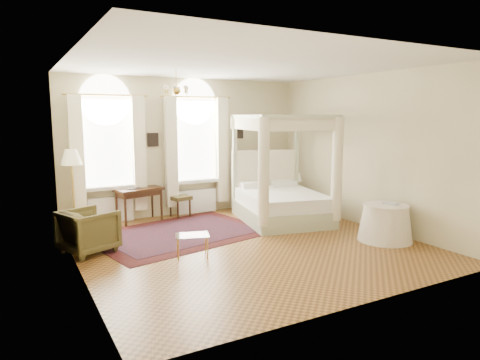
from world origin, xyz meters
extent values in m
plane|color=#92602A|center=(0.00, 0.00, 0.00)|extent=(6.00, 6.00, 0.00)
plane|color=beige|center=(0.00, 3.00, 1.65)|extent=(6.00, 0.00, 6.00)
plane|color=beige|center=(0.00, -3.00, 1.65)|extent=(6.00, 0.00, 6.00)
plane|color=beige|center=(-3.00, 0.00, 1.65)|extent=(0.00, 6.00, 6.00)
plane|color=beige|center=(3.00, 0.00, 1.65)|extent=(0.00, 6.00, 6.00)
plane|color=white|center=(0.00, 0.00, 3.30)|extent=(6.00, 6.00, 0.00)
cube|color=white|center=(-1.90, 2.97, 1.80)|extent=(1.10, 0.04, 1.90)
cylinder|color=white|center=(-1.90, 2.97, 2.75)|extent=(1.10, 0.04, 1.10)
cube|color=white|center=(-1.90, 2.88, 0.81)|extent=(1.32, 0.24, 0.08)
cube|color=#F5EDCA|center=(-2.57, 2.80, 1.55)|extent=(0.28, 0.14, 2.60)
cube|color=#F5EDCA|center=(-1.23, 2.80, 1.55)|extent=(0.28, 0.14, 2.60)
cube|color=white|center=(-1.90, 2.90, 0.30)|extent=(1.00, 0.12, 0.58)
cube|color=white|center=(0.20, 2.97, 1.80)|extent=(1.10, 0.04, 1.90)
cylinder|color=white|center=(0.20, 2.97, 2.75)|extent=(1.10, 0.04, 1.10)
cube|color=white|center=(0.20, 2.88, 0.81)|extent=(1.32, 0.24, 0.08)
cube|color=#F5EDCA|center=(-0.47, 2.80, 1.55)|extent=(0.28, 0.14, 2.60)
cube|color=#F5EDCA|center=(0.87, 2.80, 1.55)|extent=(0.28, 0.14, 2.60)
cube|color=white|center=(0.20, 2.90, 0.30)|extent=(1.00, 0.12, 0.58)
cylinder|color=#B2903B|center=(-0.90, 1.20, 3.10)|extent=(0.02, 0.02, 0.40)
sphere|color=#B2903B|center=(-0.90, 1.20, 2.88)|extent=(0.16, 0.16, 0.16)
sphere|color=beige|center=(-0.68, 1.20, 2.95)|extent=(0.07, 0.07, 0.07)
sphere|color=beige|center=(-0.79, 1.39, 2.95)|extent=(0.07, 0.07, 0.07)
sphere|color=beige|center=(-1.01, 1.39, 2.95)|extent=(0.07, 0.07, 0.07)
sphere|color=beige|center=(-1.12, 1.20, 2.95)|extent=(0.07, 0.07, 0.07)
sphere|color=beige|center=(-1.01, 1.01, 2.95)|extent=(0.07, 0.07, 0.07)
sphere|color=beige|center=(-0.79, 1.01, 2.95)|extent=(0.07, 0.07, 0.07)
cube|color=black|center=(-0.85, 2.97, 1.85)|extent=(0.26, 0.03, 0.32)
cube|color=black|center=(1.45, 2.97, 1.95)|extent=(0.22, 0.03, 0.26)
cube|color=#B6BD9A|center=(1.59, 1.20, 0.19)|extent=(2.17, 2.49, 0.37)
cube|color=white|center=(1.59, 1.20, 0.52)|extent=(2.05, 2.37, 0.29)
cube|color=#F5EDCA|center=(1.81, 2.22, 0.93)|extent=(1.74, 0.44, 1.24)
cube|color=#B6BD9A|center=(1.00, 2.37, 1.19)|extent=(0.11, 0.11, 2.39)
cube|color=#B6BD9A|center=(2.60, 2.04, 1.19)|extent=(0.11, 0.11, 2.39)
cube|color=#B6BD9A|center=(0.58, 0.36, 1.19)|extent=(0.11, 0.11, 2.39)
cube|color=#B6BD9A|center=(2.19, 0.02, 1.19)|extent=(0.11, 0.11, 2.39)
cube|color=#B6BD9A|center=(1.80, 2.20, 2.39)|extent=(1.74, 0.44, 0.08)
cube|color=#B6BD9A|center=(1.39, 0.19, 2.39)|extent=(1.74, 0.44, 0.08)
cube|color=#B6BD9A|center=(0.79, 1.36, 2.39)|extent=(0.52, 2.15, 0.08)
cube|color=#B6BD9A|center=(2.40, 1.03, 2.39)|extent=(0.52, 2.15, 0.08)
cube|color=#F5EDCA|center=(1.80, 2.20, 2.24)|extent=(1.80, 0.41, 0.29)
cube|color=#F5EDCA|center=(1.39, 0.19, 2.24)|extent=(1.80, 0.41, 0.29)
cube|color=#F5EDCA|center=(0.79, 1.36, 2.24)|extent=(0.49, 2.20, 0.29)
cube|color=#F5EDCA|center=(2.40, 1.03, 2.24)|extent=(0.49, 2.20, 0.29)
cylinder|color=#F5EDCA|center=(0.58, 0.36, 1.30)|extent=(0.23, 0.23, 2.18)
cylinder|color=#F5EDCA|center=(2.19, 0.02, 1.30)|extent=(0.23, 0.23, 2.18)
cube|color=#341E0E|center=(2.70, 2.10, 0.27)|extent=(0.48, 0.46, 0.54)
cylinder|color=#B2903B|center=(2.70, 2.16, 0.63)|extent=(0.11, 0.11, 0.19)
cone|color=beige|center=(2.70, 2.16, 0.82)|extent=(0.27, 0.27, 0.21)
cube|color=#341E0E|center=(-1.30, 2.70, 0.75)|extent=(1.14, 0.77, 0.06)
cube|color=#341E0E|center=(-1.30, 2.70, 0.65)|extent=(1.01, 0.64, 0.10)
cylinder|color=#341E0E|center=(-1.79, 2.79, 0.36)|extent=(0.05, 0.05, 0.73)
cylinder|color=#341E0E|center=(-0.90, 3.01, 0.36)|extent=(0.05, 0.05, 0.73)
cylinder|color=#341E0E|center=(-1.69, 2.39, 0.36)|extent=(0.05, 0.05, 0.73)
cylinder|color=#341E0E|center=(-0.81, 2.61, 0.36)|extent=(0.05, 0.05, 0.73)
imported|color=black|center=(-1.45, 2.65, 0.79)|extent=(0.33, 0.22, 0.02)
cube|color=#483F1F|center=(-0.31, 2.70, 0.47)|extent=(0.52, 0.52, 0.09)
cylinder|color=#341E0E|center=(-0.44, 2.50, 0.21)|extent=(0.04, 0.04, 0.42)
cylinder|color=#341E0E|center=(-0.12, 2.57, 0.21)|extent=(0.04, 0.04, 0.42)
cylinder|color=#341E0E|center=(-0.51, 2.83, 0.21)|extent=(0.04, 0.04, 0.42)
cylinder|color=#341E0E|center=(-0.18, 2.90, 0.21)|extent=(0.04, 0.04, 0.42)
imported|color=#4D4421|center=(-2.70, 0.92, 0.39)|extent=(1.10, 1.09, 0.77)
cube|color=white|center=(-1.19, -0.19, 0.38)|extent=(0.66, 0.55, 0.02)
cylinder|color=#B2903B|center=(-1.47, -0.27, 0.19)|extent=(0.02, 0.02, 0.38)
cylinder|color=#B2903B|center=(-1.00, -0.42, 0.19)|extent=(0.02, 0.02, 0.38)
cylinder|color=#B2903B|center=(-1.37, 0.03, 0.19)|extent=(0.02, 0.02, 0.38)
cylinder|color=#B2903B|center=(-0.90, -0.11, 0.19)|extent=(0.02, 0.02, 0.38)
cylinder|color=#B2903B|center=(-2.70, 2.70, 0.01)|extent=(0.30, 0.30, 0.03)
cylinder|color=#B2903B|center=(-2.70, 2.70, 0.75)|extent=(0.04, 0.04, 1.50)
cone|color=beige|center=(-2.70, 2.70, 1.55)|extent=(0.44, 0.44, 0.32)
cube|color=#461110|center=(-0.86, 1.29, 0.00)|extent=(3.89, 3.13, 0.01)
cube|color=black|center=(-0.86, 1.29, 0.01)|extent=(3.25, 2.50, 0.01)
cone|color=white|center=(2.48, -1.08, 0.34)|extent=(1.04, 1.04, 0.67)
cylinder|color=white|center=(2.48, -1.08, 0.69)|extent=(0.85, 0.85, 0.04)
imported|color=black|center=(2.48, -1.13, 0.72)|extent=(0.28, 0.33, 0.03)
camera|label=1|loc=(-3.86, -6.81, 2.40)|focal=32.00mm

